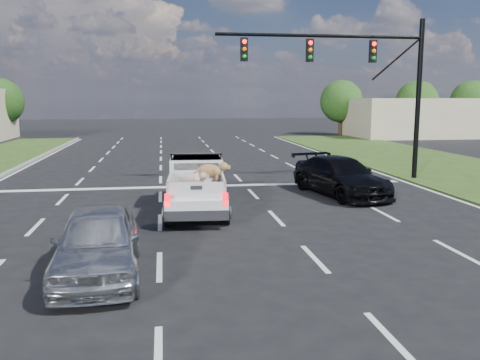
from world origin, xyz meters
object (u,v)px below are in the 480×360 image
at_px(pickup_truck, 197,184).
at_px(black_coupe, 340,176).
at_px(traffic_signal, 368,72).
at_px(silver_sedan, 98,242).

height_order(pickup_truck, black_coupe, pickup_truck).
distance_m(pickup_truck, black_coupe, 5.80).
bearing_deg(black_coupe, pickup_truck, -173.98).
xyz_separation_m(traffic_signal, pickup_truck, (-7.74, -5.02, -3.86)).
bearing_deg(traffic_signal, silver_sedan, -133.08).
distance_m(pickup_truck, silver_sedan, 6.35).
bearing_deg(pickup_truck, silver_sedan, -108.59).
bearing_deg(silver_sedan, black_coupe, 41.55).
xyz_separation_m(traffic_signal, black_coupe, (-2.24, -3.19, -4.01)).
bearing_deg(pickup_truck, black_coupe, 22.31).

